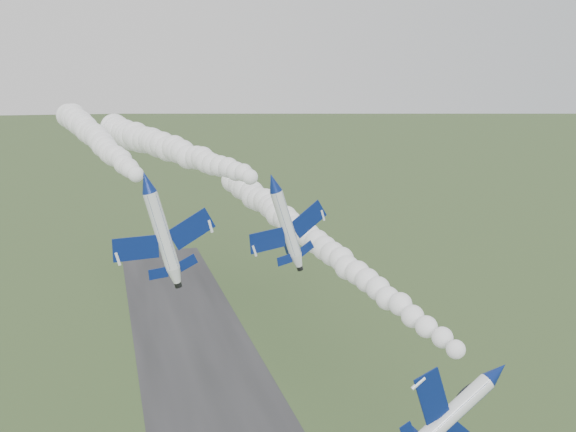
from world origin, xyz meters
name	(u,v)px	position (x,y,z in m)	size (l,w,h in m)	color
jet_lead	(498,373)	(14.97, -0.18, 30.07)	(5.97, 12.53, 8.70)	white
smoke_trail_jet_lead	(306,234)	(11.45, 41.69, 32.48)	(4.70, 77.62, 4.70)	white
jet_pair_left	(147,182)	(-11.76, 23.85, 43.87)	(10.98, 13.41, 4.01)	white
smoke_trail_jet_pair_left	(93,136)	(-17.16, 62.66, 45.49)	(4.94, 71.41, 4.94)	white
jet_pair_right	(274,182)	(1.53, 22.54, 43.40)	(9.65, 11.87, 3.90)	white
smoke_trail_jet_pair_right	(166,147)	(-6.68, 54.58, 44.18)	(5.19, 60.72, 5.19)	white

